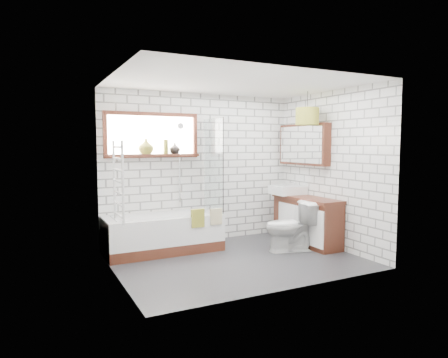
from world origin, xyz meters
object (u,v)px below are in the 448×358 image
toilet (290,226)px  pendant (307,116)px  bathtub (163,233)px  vanity (307,220)px  basin (288,190)px

toilet → pendant: bearing=126.8°
bathtub → pendant: 2.94m
bathtub → toilet: bearing=-25.9°
vanity → pendant: 1.71m
basin → toilet: basin is taller
bathtub → toilet: size_ratio=2.27×
bathtub → vanity: (2.29, -0.61, 0.11)m
bathtub → pendant: bearing=-16.9°
vanity → toilet: vanity is taller
vanity → bathtub: bearing=165.2°
toilet → bathtub: bearing=-102.0°
bathtub → basin: (2.23, -0.14, 0.57)m
pendant → basin: bearing=88.1°
vanity → toilet: 0.58m
bathtub → pendant: size_ratio=4.72×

